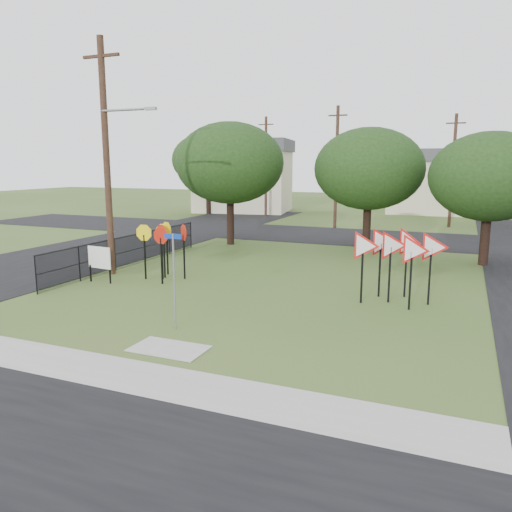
{
  "coord_description": "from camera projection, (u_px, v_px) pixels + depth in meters",
  "views": [
    {
      "loc": [
        6.94,
        -13.07,
        4.83
      ],
      "look_at": [
        0.25,
        3.0,
        1.6
      ],
      "focal_mm": 35.0,
      "sensor_mm": 36.0,
      "label": 1
    }
  ],
  "objects": [
    {
      "name": "ground",
      "position": [
        211.0,
        323.0,
        15.37
      ],
      "size": [
        140.0,
        140.0,
        0.0
      ],
      "primitive_type": "plane",
      "color": "#38531F"
    },
    {
      "name": "sidewalk",
      "position": [
        127.0,
        375.0,
        11.56
      ],
      "size": [
        30.0,
        1.6,
        0.02
      ],
      "primitive_type": "cube",
      "color": "#9D9C94",
      "rests_on": "ground"
    },
    {
      "name": "planting_strip",
      "position": [
        91.0,
        397.0,
        10.47
      ],
      "size": [
        30.0,
        0.8,
        0.02
      ],
      "primitive_type": "cube",
      "color": "#38531F",
      "rests_on": "ground"
    },
    {
      "name": "street_left",
      "position": [
        108.0,
        248.0,
        28.98
      ],
      "size": [
        8.0,
        50.0,
        0.02
      ],
      "primitive_type": "cube",
      "color": "black",
      "rests_on": "ground"
    },
    {
      "name": "street_far",
      "position": [
        349.0,
        236.0,
        33.53
      ],
      "size": [
        60.0,
        8.0,
        0.02
      ],
      "primitive_type": "cube",
      "color": "black",
      "rests_on": "ground"
    },
    {
      "name": "curb_pad",
      "position": [
        169.0,
        349.0,
        13.19
      ],
      "size": [
        2.0,
        1.2,
        0.02
      ],
      "primitive_type": "cube",
      "color": "#9D9C94",
      "rests_on": "ground"
    },
    {
      "name": "street_name_sign",
      "position": [
        174.0,
        275.0,
        14.54
      ],
      "size": [
        0.59,
        0.06,
        2.85
      ],
      "color": "gray",
      "rests_on": "ground"
    },
    {
      "name": "stop_sign_cluster",
      "position": [
        163.0,
        238.0,
        20.94
      ],
      "size": [
        2.15,
        1.83,
        2.35
      ],
      "color": "black",
      "rests_on": "ground"
    },
    {
      "name": "yield_sign_cluster",
      "position": [
        397.0,
        249.0,
        17.33
      ],
      "size": [
        3.35,
        2.01,
        2.61
      ],
      "color": "black",
      "rests_on": "ground"
    },
    {
      "name": "info_board",
      "position": [
        99.0,
        259.0,
        20.4
      ],
      "size": [
        1.2,
        0.16,
        1.5
      ],
      "color": "black",
      "rests_on": "ground"
    },
    {
      "name": "utility_pole_main",
      "position": [
        107.0,
        155.0,
        21.24
      ],
      "size": [
        3.55,
        0.33,
        10.0
      ],
      "color": "#462D20",
      "rests_on": "ground"
    },
    {
      "name": "far_pole_a",
      "position": [
        336.0,
        167.0,
        37.07
      ],
      "size": [
        1.4,
        0.24,
        9.0
      ],
      "color": "#462D20",
      "rests_on": "ground"
    },
    {
      "name": "far_pole_b",
      "position": [
        453.0,
        170.0,
        37.73
      ],
      "size": [
        1.4,
        0.24,
        8.5
      ],
      "color": "#462D20",
      "rests_on": "ground"
    },
    {
      "name": "far_pole_c",
      "position": [
        266.0,
        166.0,
        45.54
      ],
      "size": [
        1.4,
        0.24,
        9.0
      ],
      "color": "#462D20",
      "rests_on": "ground"
    },
    {
      "name": "fence_run",
      "position": [
        130.0,
        250.0,
        23.77
      ],
      "size": [
        0.05,
        11.55,
        1.5
      ],
      "color": "black",
      "rests_on": "ground"
    },
    {
      "name": "house_left",
      "position": [
        244.0,
        175.0,
        50.86
      ],
      "size": [
        10.58,
        8.88,
        7.2
      ],
      "color": "beige",
      "rests_on": "ground"
    },
    {
      "name": "house_mid",
      "position": [
        433.0,
        181.0,
        49.6
      ],
      "size": [
        8.4,
        8.4,
        6.2
      ],
      "color": "beige",
      "rests_on": "ground"
    },
    {
      "name": "tree_near_left",
      "position": [
        230.0,
        163.0,
        29.46
      ],
      "size": [
        6.4,
        6.4,
        7.27
      ],
      "color": "black",
      "rests_on": "ground"
    },
    {
      "name": "tree_near_mid",
      "position": [
        369.0,
        169.0,
        27.4
      ],
      "size": [
        6.0,
        6.0,
        6.8
      ],
      "color": "black",
      "rests_on": "ground"
    },
    {
      "name": "tree_near_right",
      "position": [
        490.0,
        177.0,
        23.38
      ],
      "size": [
        5.6,
        5.6,
        6.33
      ],
      "color": "black",
      "rests_on": "ground"
    },
    {
      "name": "tree_far_left",
      "position": [
        208.0,
        160.0,
        47.7
      ],
      "size": [
        6.8,
        6.8,
        7.73
      ],
      "color": "black",
      "rests_on": "ground"
    }
  ]
}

